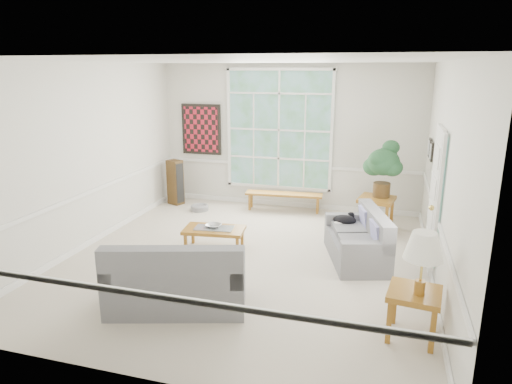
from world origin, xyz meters
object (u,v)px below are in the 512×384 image
Objects in this scene: coffee_table at (214,239)px; side_table at (413,314)px; loveseat_right at (357,236)px; end_table at (376,213)px; loveseat_front at (177,272)px.

coffee_table is 3.51m from side_table.
end_table is (0.24, 1.54, -0.09)m from loveseat_right.
loveseat_front is 1.71× the size of coffee_table.
coffee_table is at bearing -145.14° from end_table.
loveseat_front is (-2.04, -2.06, 0.06)m from loveseat_right.
end_table is at bearing 41.18° from loveseat_front.
coffee_table is (-0.23, 1.85, -0.27)m from loveseat_front.
side_table is (2.80, 0.08, -0.17)m from loveseat_front.
side_table reaches higher than coffee_table.
loveseat_right is 2.90m from loveseat_front.
end_table reaches higher than side_table.
loveseat_right reaches higher than end_table.
coffee_table is (-2.27, -0.21, -0.21)m from loveseat_right.
coffee_table is at bearing 149.59° from side_table.
end_table is 3.57m from side_table.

